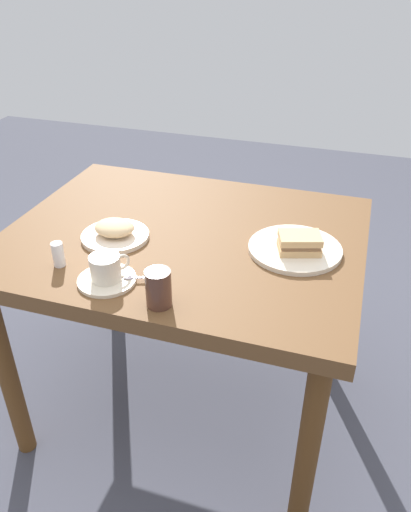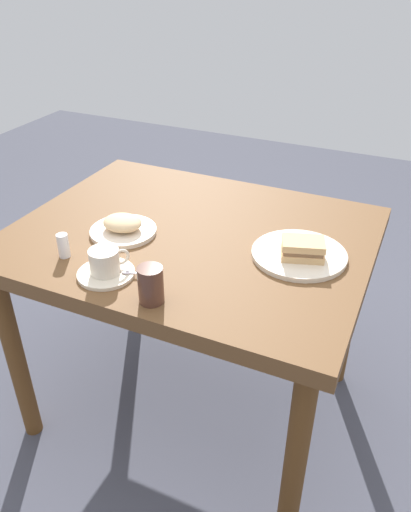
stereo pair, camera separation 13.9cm
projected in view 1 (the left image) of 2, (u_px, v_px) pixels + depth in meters
The scene contains 11 objects.
ground_plane at pixel (188, 402), 1.95m from camera, with size 6.00×6.00×0.00m, color #454652.
dining_table at pixel (184, 259), 1.61m from camera, with size 1.08×0.86×0.75m.
sandwich_plate at pixel (295, 248), 1.47m from camera, with size 0.27×0.27×0.01m, color beige.
sandwich_front at pixel (299, 243), 1.43m from camera, with size 0.14×0.11×0.05m.
coffee_saucer at pixel (107, 280), 1.33m from camera, with size 0.15×0.15×0.01m, color beige.
coffee_cup at pixel (106, 267), 1.31m from camera, with size 0.09×0.10×0.07m.
spoon at pixel (135, 277), 1.33m from camera, with size 0.10×0.04×0.01m.
side_plate at pixel (115, 236), 1.53m from camera, with size 0.20×0.20×0.01m, color beige.
side_food_pile at pixel (114, 228), 1.51m from camera, with size 0.12×0.10×0.04m, color #E2BC88.
salt_shaker at pixel (58, 254), 1.39m from camera, with size 0.03×0.03×0.07m, color silver.
drinking_glass at pixel (159, 288), 1.23m from camera, with size 0.06×0.06×0.10m, color #523125.
Camera 1 is at (0.48, -1.28, 1.51)m, focal length 35.60 mm.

